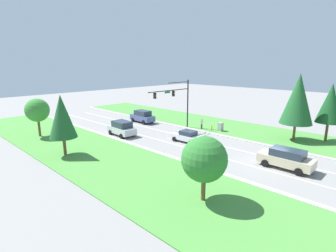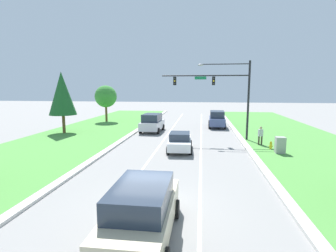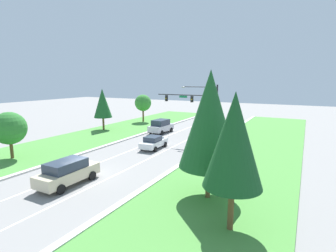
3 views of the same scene
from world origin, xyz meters
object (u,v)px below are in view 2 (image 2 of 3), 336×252
object	(u,v)px
utility_cabinet	(280,146)
pedestrian	(260,135)
fire_hydrant	(271,146)
silver_suv	(152,123)
oak_far_left_tree	(106,97)
conifer_mid_left_tree	(62,94)
slate_blue_suv	(217,119)
white_sedan	(180,141)
champagne_suv	(142,211)
traffic_signal_mast	(222,87)

from	to	relation	value
utility_cabinet	pedestrian	world-z (taller)	pedestrian
fire_hydrant	silver_suv	bearing A→B (deg)	146.67
oak_far_left_tree	conifer_mid_left_tree	world-z (taller)	conifer_mid_left_tree
slate_blue_suv	conifer_mid_left_tree	xyz separation A→B (m)	(-16.95, -6.77, 3.32)
utility_cabinet	fire_hydrant	world-z (taller)	utility_cabinet
slate_blue_suv	oak_far_left_tree	size ratio (longest dim) A/B	0.88
white_sedan	champagne_suv	size ratio (longest dim) A/B	0.86
oak_far_left_tree	fire_hydrant	bearing A→B (deg)	-37.57
white_sedan	oak_far_left_tree	distance (m)	20.55
slate_blue_suv	champagne_suv	bearing A→B (deg)	-97.22
fire_hydrant	pedestrian	bearing A→B (deg)	109.42
white_sedan	fire_hydrant	size ratio (longest dim) A/B	6.12
traffic_signal_mast	fire_hydrant	world-z (taller)	traffic_signal_mast
pedestrian	oak_far_left_tree	size ratio (longest dim) A/B	0.32
traffic_signal_mast	white_sedan	world-z (taller)	traffic_signal_mast
slate_blue_suv	oak_far_left_tree	xyz separation A→B (m)	(-15.84, 3.28, 2.64)
white_sedan	oak_far_left_tree	xyz separation A→B (m)	(-12.19, 16.28, 2.95)
white_sedan	silver_suv	world-z (taller)	silver_suv
slate_blue_suv	utility_cabinet	distance (m)	13.73
oak_far_left_tree	conifer_mid_left_tree	distance (m)	10.13
oak_far_left_tree	pedestrian	bearing A→B (deg)	-35.45
conifer_mid_left_tree	fire_hydrant	bearing A→B (deg)	-13.56
slate_blue_suv	traffic_signal_mast	bearing A→B (deg)	-88.94
silver_suv	fire_hydrant	bearing A→B (deg)	-30.69
utility_cabinet	traffic_signal_mast	bearing A→B (deg)	128.74
champagne_suv	fire_hydrant	xyz separation A→B (m)	(7.56, 13.78, -0.67)
utility_cabinet	pedestrian	bearing A→B (deg)	106.56
oak_far_left_tree	conifer_mid_left_tree	bearing A→B (deg)	-96.31
conifer_mid_left_tree	oak_far_left_tree	bearing A→B (deg)	83.69
traffic_signal_mast	slate_blue_suv	world-z (taller)	traffic_signal_mast
oak_far_left_tree	silver_suv	bearing A→B (deg)	-42.64
traffic_signal_mast	fire_hydrant	distance (m)	7.06
silver_suv	slate_blue_suv	bearing A→B (deg)	32.61
utility_cabinet	oak_far_left_tree	distance (m)	25.94
traffic_signal_mast	utility_cabinet	xyz separation A→B (m)	(4.07, -5.07, -4.38)
white_sedan	oak_far_left_tree	bearing A→B (deg)	124.12
slate_blue_suv	utility_cabinet	size ratio (longest dim) A/B	3.53
oak_far_left_tree	slate_blue_suv	bearing A→B (deg)	-11.70
slate_blue_suv	pedestrian	distance (m)	10.74
champagne_suv	oak_far_left_tree	size ratio (longest dim) A/B	0.94
utility_cabinet	slate_blue_suv	bearing A→B (deg)	107.06
utility_cabinet	white_sedan	bearing A→B (deg)	179.09
traffic_signal_mast	silver_suv	distance (m)	9.27
fire_hydrant	champagne_suv	bearing A→B (deg)	-118.75
champagne_suv	oak_far_left_tree	world-z (taller)	oak_far_left_tree
pedestrian	oak_far_left_tree	distance (m)	23.50
traffic_signal_mast	pedestrian	xyz separation A→B (m)	(3.22, -2.21, -4.11)
champagne_suv	fire_hydrant	bearing A→B (deg)	61.46
champagne_suv	conifer_mid_left_tree	distance (m)	23.12
traffic_signal_mast	conifer_mid_left_tree	bearing A→B (deg)	175.69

